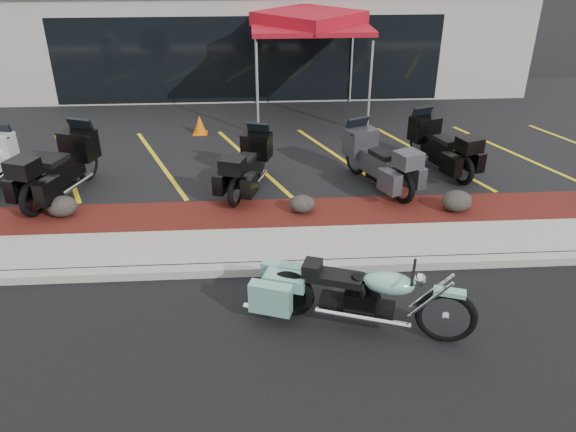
{
  "coord_description": "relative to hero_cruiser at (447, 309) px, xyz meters",
  "views": [
    {
      "loc": [
        0.1,
        -7.12,
        5.31
      ],
      "look_at": [
        0.63,
        1.2,
        0.92
      ],
      "focal_mm": 35.0,
      "sensor_mm": 36.0,
      "label": 1
    }
  ],
  "objects": [
    {
      "name": "mulch_bed",
      "position": [
        -2.69,
        3.83,
        -0.49
      ],
      "size": [
        24.0,
        1.2,
        0.16
      ],
      "primitive_type": "cube",
      "color": "black",
      "rests_on": "ground"
    },
    {
      "name": "ground",
      "position": [
        -2.69,
        1.03,
        -0.57
      ],
      "size": [
        90.0,
        90.0,
        0.0
      ],
      "primitive_type": "plane",
      "color": "black",
      "rests_on": "ground"
    },
    {
      "name": "curb",
      "position": [
        -2.69,
        1.93,
        -0.49
      ],
      "size": [
        24.0,
        0.25,
        0.15
      ],
      "primitive_type": "cube",
      "color": "gray",
      "rests_on": "ground"
    },
    {
      "name": "hero_cruiser",
      "position": [
        0.0,
        0.0,
        0.0
      ],
      "size": [
        3.3,
        1.83,
        1.13
      ],
      "primitive_type": null,
      "rotation": [
        0.0,
        0.0,
        -0.34
      ],
      "color": "#73B3A4",
      "rests_on": "ground"
    },
    {
      "name": "touring_white",
      "position": [
        -8.24,
        6.21,
        0.18
      ],
      "size": [
        1.06,
        2.13,
        1.19
      ],
      "primitive_type": null,
      "rotation": [
        0.0,
        0.0,
        1.43
      ],
      "color": "silver",
      "rests_on": "upper_lot"
    },
    {
      "name": "boulder_right",
      "position": [
        1.4,
        3.69,
        -0.19
      ],
      "size": [
        0.6,
        0.5,
        0.43
      ],
      "primitive_type": "ellipsoid",
      "color": "black",
      "rests_on": "mulch_bed"
    },
    {
      "name": "popup_canopy",
      "position": [
        -0.98,
        9.98,
        2.29
      ],
      "size": [
        3.98,
        3.98,
        2.98
      ],
      "rotation": [
        0.0,
        0.0,
        0.29
      ],
      "color": "silver",
      "rests_on": "upper_lot"
    },
    {
      "name": "touring_grey",
      "position": [
        -0.3,
        5.67,
        0.26
      ],
      "size": [
        1.78,
        2.48,
        1.35
      ],
      "primitive_type": null,
      "rotation": [
        0.0,
        0.0,
        2.01
      ],
      "color": "#313237",
      "rests_on": "upper_lot"
    },
    {
      "name": "traffic_cone",
      "position": [
        -4.06,
        8.67,
        -0.16
      ],
      "size": [
        0.38,
        0.38,
        0.5
      ],
      "primitive_type": "cone",
      "rotation": [
        0.0,
        0.0,
        -0.03
      ],
      "color": "#E06207",
      "rests_on": "upper_lot"
    },
    {
      "name": "touring_black_mid",
      "position": [
        -2.5,
        5.68,
        0.22
      ],
      "size": [
        1.49,
        2.33,
        1.27
      ],
      "primitive_type": null,
      "rotation": [
        0.0,
        0.0,
        1.24
      ],
      "color": "black",
      "rests_on": "upper_lot"
    },
    {
      "name": "touring_black_front",
      "position": [
        -6.32,
        5.71,
        0.3
      ],
      "size": [
        1.72,
        2.65,
        1.44
      ],
      "primitive_type": null,
      "rotation": [
        0.0,
        0.0,
        1.23
      ],
      "color": "black",
      "rests_on": "upper_lot"
    },
    {
      "name": "sidewalk",
      "position": [
        -2.69,
        2.63,
        -0.49
      ],
      "size": [
        24.0,
        1.2,
        0.15
      ],
      "primitive_type": "cube",
      "color": "gray",
      "rests_on": "ground"
    },
    {
      "name": "boulder_left",
      "position": [
        -6.38,
        3.95,
        -0.2
      ],
      "size": [
        0.58,
        0.49,
        0.41
      ],
      "primitive_type": "ellipsoid",
      "color": "black",
      "rests_on": "mulch_bed"
    },
    {
      "name": "touring_black_rear",
      "position": [
        1.39,
        6.49,
        0.24
      ],
      "size": [
        1.58,
        2.41,
        1.31
      ],
      "primitive_type": null,
      "rotation": [
        0.0,
        0.0,
        1.92
      ],
      "color": "black",
      "rests_on": "upper_lot"
    },
    {
      "name": "boulder_mid",
      "position": [
        -1.68,
        3.82,
        -0.23
      ],
      "size": [
        0.5,
        0.42,
        0.36
      ],
      "primitive_type": "ellipsoid",
      "color": "black",
      "rests_on": "mulch_bed"
    },
    {
      "name": "upper_lot",
      "position": [
        -2.69,
        9.23,
        -0.49
      ],
      "size": [
        26.0,
        9.6,
        0.15
      ],
      "primitive_type": "cube",
      "color": "black",
      "rests_on": "ground"
    },
    {
      "name": "dealership_building",
      "position": [
        -2.69,
        15.5,
        1.44
      ],
      "size": [
        18.0,
        8.16,
        4.0
      ],
      "color": "#A29B92",
      "rests_on": "ground"
    }
  ]
}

